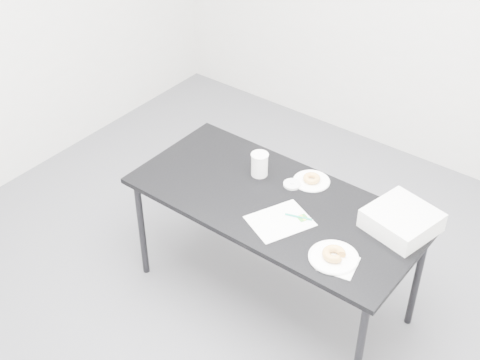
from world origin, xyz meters
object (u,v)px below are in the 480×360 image
Objects in this scene: donut_far at (312,178)px; plate_far at (311,181)px; coffee_cup at (260,164)px; scorecard at (280,221)px; bakery_box at (402,220)px; plate_near at (334,257)px; table at (275,209)px; donut_near at (334,254)px; pen at (298,217)px.

plate_far is at bearing 180.00° from donut_far.
coffee_cup reaches higher than plate_far.
bakery_box reaches higher than scorecard.
plate_far is 0.02m from donut_far.
plate_near reaches higher than scorecard.
table is 0.52m from donut_near.
bakery_box reaches higher than donut_far.
scorecard is 3.18× the size of donut_far.
plate_far is 0.65× the size of bakery_box.
table is at bearing 157.02° from scorecard.
plate_near is 0.78× the size of bakery_box.
scorecard is 2.20× the size of coffee_cup.
donut_far is (-0.42, 0.45, -0.01)m from donut_near.
coffee_cup is at bearing 146.94° from table.
plate_near reaches higher than table.
scorecard is at bearing -135.02° from bakery_box.
donut_near is at bearing 13.64° from scorecard.
coffee_cup is (-0.68, 0.33, 0.06)m from plate_near.
pen reaches higher than table.
donut_far is at bearing 132.48° from donut_near.
table is 0.67m from bakery_box.
pen is 0.45× the size of bakery_box.
donut_near reaches higher than plate_near.
donut_near reaches higher than pen.
bakery_box is at bearing 18.14° from table.
donut_near is 0.62m from donut_far.
plate_near is 2.53× the size of donut_far.
coffee_cup reaches higher than donut_far.
donut_near is at bearing -98.75° from bakery_box.
plate_near is 0.02m from donut_near.
plate_far reaches higher than table.
plate_near is (0.36, -0.07, 0.01)m from scorecard.
bakery_box is at bearing 68.65° from plate_near.
pen is at bearing 153.73° from plate_near.
scorecard is 0.37m from plate_near.
table is 0.19m from pen.
pen is 0.52m from bakery_box.
plate_far is 0.58m from bakery_box.
bakery_box is at bearing 68.65° from donut_near.
plate_far is at bearing 77.39° from table.
donut_near is at bearing -25.83° from coffee_cup.
donut_far is (0.00, 0.00, 0.02)m from plate_far.
scorecard is 1.26× the size of plate_near.
donut_far is 0.69× the size of coffee_cup.
table is 7.80× the size of plate_far.
plate_near is 1.19× the size of plate_far.
pen is 1.24× the size of donut_near.
plate_far is 0.30m from coffee_cup.
bakery_box is (0.15, 0.40, 0.05)m from plate_near.
table is at bearing -103.00° from donut_far.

